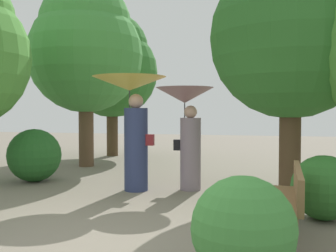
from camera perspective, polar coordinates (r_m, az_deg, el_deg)
The scene contains 10 objects.
ground_plane at distance 4.58m, azimuth -10.31°, elevation -16.27°, with size 40.00×40.00×0.00m, color gray.
person_left at distance 7.16m, azimuth -5.26°, elevation 2.58°, with size 1.35×1.35×2.08m.
person_right at distance 7.19m, azimuth 2.77°, elevation 1.32°, with size 1.07×1.07×1.89m.
park_bench at distance 4.50m, azimuth 16.41°, elevation -9.93°, with size 0.56×1.52×0.83m.
tree_near_left at distance 12.91m, azimuth -8.17°, elevation 8.83°, with size 2.94×2.94×4.63m.
tree_mid_left at distance 10.63m, azimuth -11.94°, elevation 11.32°, with size 2.99×2.99×4.87m.
tree_mid_right at distance 7.06m, azimuth 17.53°, elevation 14.00°, with size 2.72×2.72×4.49m.
bush_path_left at distance 8.51m, azimuth -18.91°, elevation -4.06°, with size 1.09×1.09×1.09m, color #235B23.
bush_behind_bench at distance 3.48m, azimuth 10.92°, elevation -14.48°, with size 0.90×0.90×0.90m, color #428C3D.
bush_far_side at distance 5.66m, azimuth 21.79°, elevation -8.33°, with size 0.86×0.86×0.86m, color #2D6B28.
Camera 1 is at (1.79, -3.96, 1.44)m, focal length 41.81 mm.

